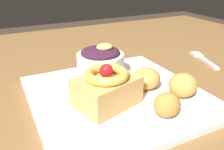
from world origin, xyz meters
TOP-DOWN VIEW (x-y plane):
  - dining_table at (0.00, 0.00)m, footprint 1.51×1.00m
  - front_plate at (0.05, -0.09)m, footprint 0.30×0.30m
  - cake_slice at (0.02, -0.12)m, footprint 0.12×0.10m
  - berry_ramekin at (0.06, -0.01)m, footprint 0.10×0.10m
  - fritter_front at (0.09, -0.19)m, footprint 0.04×0.04m
  - fritter_middle at (0.11, -0.10)m, footprint 0.05×0.05m
  - fritter_back at (0.15, -0.15)m, footprint 0.05×0.05m
  - fork at (0.35, -0.01)m, footprint 0.06×0.12m

SIDE VIEW (x-z plane):
  - dining_table at x=0.00m, z-range 0.28..1.01m
  - fork at x=0.35m, z-range 0.73..0.73m
  - front_plate at x=0.05m, z-range 0.73..0.74m
  - fritter_front at x=0.09m, z-range 0.74..0.78m
  - fritter_middle at x=0.11m, z-range 0.74..0.78m
  - fritter_back at x=0.15m, z-range 0.74..0.78m
  - cake_slice at x=0.02m, z-range 0.74..0.81m
  - berry_ramekin at x=0.06m, z-range 0.74..0.81m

